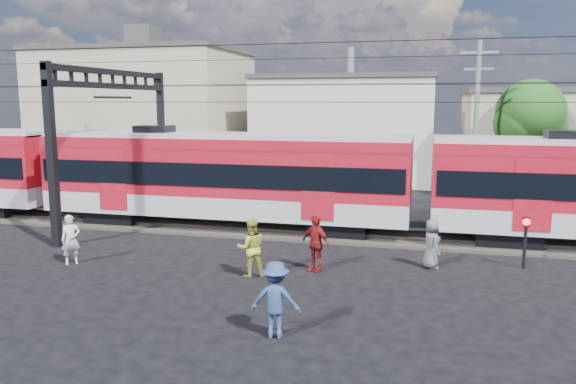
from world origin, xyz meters
name	(u,v)px	position (x,y,z in m)	size (l,w,h in m)	color
ground	(286,299)	(0.00, 0.00, 0.00)	(120.00, 120.00, 0.00)	black
track_bed	(333,233)	(0.00, 8.00, 0.06)	(70.00, 3.40, 0.12)	#2D2823
rail_near	(330,234)	(0.00, 7.25, 0.18)	(70.00, 0.12, 0.12)	#59544C
rail_far	(336,226)	(0.00, 8.75, 0.18)	(70.00, 0.12, 0.12)	#59544C
commuter_train	(228,174)	(-4.65, 8.00, 2.40)	(50.30, 3.08, 4.17)	black
catenary	(141,110)	(-8.65, 8.00, 5.14)	(70.00, 9.30, 7.52)	black
building_west	(146,113)	(-17.00, 24.00, 4.66)	(14.28, 10.20, 9.30)	gray
building_midwest	(350,127)	(-2.00, 27.00, 3.66)	(12.24, 12.24, 7.30)	beige
utility_pole_mid	(476,121)	(6.00, 15.00, 4.53)	(1.80, 0.24, 8.50)	slate
tree_near	(533,117)	(9.19, 18.09, 4.66)	(3.82, 3.64, 6.72)	#382619
pedestrian_a	(71,240)	(-8.02, 1.58, 0.85)	(0.62, 0.41, 1.71)	silver
pedestrian_b	(251,248)	(-1.59, 1.74, 0.94)	(0.92, 0.71, 1.88)	gold
pedestrian_c	(276,300)	(0.40, -2.57, 0.93)	(1.20, 0.69, 1.86)	navy
pedestrian_d	(315,243)	(0.27, 2.86, 0.93)	(1.09, 0.45, 1.86)	maroon
pedestrian_e	(431,244)	(3.98, 4.08, 0.84)	(0.82, 0.53, 1.67)	#54555A
crossing_signal	(526,233)	(7.00, 4.80, 1.21)	(0.25, 0.25, 1.75)	black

